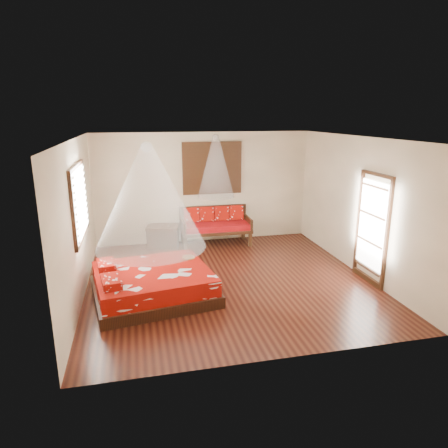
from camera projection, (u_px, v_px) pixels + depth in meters
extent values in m
cube|color=black|center=(228.00, 281.00, 8.01)|extent=(5.50, 5.50, 0.02)
cube|color=silver|center=(229.00, 137.00, 7.26)|extent=(5.50, 5.50, 0.02)
cube|color=tan|center=(77.00, 221.00, 7.05)|extent=(0.02, 5.50, 2.80)
cube|color=tan|center=(359.00, 206.00, 8.22)|extent=(0.02, 5.50, 2.80)
cube|color=tan|center=(204.00, 188.00, 10.23)|extent=(5.50, 0.02, 2.80)
cube|color=tan|center=(279.00, 263.00, 5.04)|extent=(5.50, 0.02, 2.80)
cube|color=black|center=(154.00, 291.00, 7.29)|extent=(2.34, 2.18, 0.20)
cube|color=#930C04|center=(153.00, 278.00, 7.22)|extent=(2.23, 2.07, 0.30)
cube|color=#930C04|center=(111.00, 282.00, 6.53)|extent=(0.38, 0.58, 0.14)
cube|color=#930C04|center=(106.00, 265.00, 7.24)|extent=(0.38, 0.58, 0.14)
cube|color=black|center=(186.00, 243.00, 9.68)|extent=(0.08, 0.08, 0.42)
cube|color=black|center=(250.00, 238.00, 10.02)|extent=(0.08, 0.08, 0.42)
cube|color=black|center=(182.00, 235.00, 10.30)|extent=(0.08, 0.08, 0.42)
cube|color=black|center=(243.00, 231.00, 10.64)|extent=(0.08, 0.08, 0.42)
cube|color=black|center=(216.00, 230.00, 10.12)|extent=(1.75, 0.78, 0.08)
cube|color=#890904|center=(216.00, 226.00, 10.09)|extent=(1.69, 0.72, 0.14)
cube|color=black|center=(213.00, 216.00, 10.37)|extent=(1.75, 0.06, 0.55)
cube|color=black|center=(183.00, 226.00, 9.90)|extent=(0.06, 0.78, 0.30)
cube|color=black|center=(248.00, 222.00, 10.25)|extent=(0.06, 0.78, 0.30)
cube|color=#930C04|center=(191.00, 215.00, 10.11)|extent=(0.37, 0.19, 0.39)
cube|color=#930C04|center=(206.00, 214.00, 10.19)|extent=(0.37, 0.19, 0.39)
cube|color=#930C04|center=(221.00, 214.00, 10.28)|extent=(0.37, 0.19, 0.39)
cube|color=#930C04|center=(236.00, 213.00, 10.36)|extent=(0.37, 0.19, 0.39)
cube|color=black|center=(163.00, 237.00, 10.01)|extent=(0.83, 0.66, 0.49)
cube|color=black|center=(163.00, 227.00, 9.94)|extent=(0.88, 0.71, 0.05)
cube|color=black|center=(212.00, 168.00, 10.11)|extent=(1.52, 0.06, 1.32)
cube|color=black|center=(212.00, 168.00, 10.10)|extent=(1.35, 0.04, 1.10)
cube|color=black|center=(79.00, 202.00, 7.17)|extent=(0.08, 1.74, 1.34)
cube|color=white|center=(81.00, 202.00, 7.18)|extent=(0.04, 1.54, 1.10)
cube|color=black|center=(372.00, 230.00, 7.74)|extent=(0.08, 1.02, 2.16)
cube|color=white|center=(371.00, 225.00, 7.71)|extent=(0.03, 0.82, 1.70)
cylinder|color=brown|center=(189.00, 257.00, 7.81)|extent=(0.25, 0.25, 0.03)
cone|color=white|center=(149.00, 197.00, 6.82)|extent=(1.93, 1.93, 1.80)
cone|color=white|center=(216.00, 166.00, 9.64)|extent=(0.90, 0.90, 1.50)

